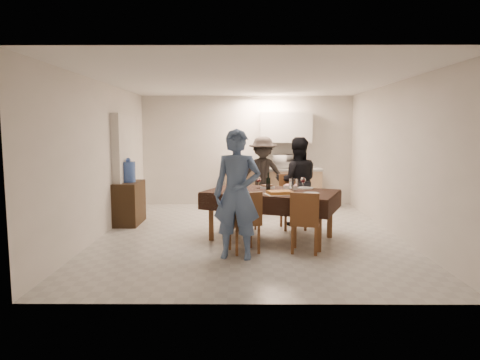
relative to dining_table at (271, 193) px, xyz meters
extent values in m
cube|color=#A09F9B|center=(-0.36, 0.32, -0.77)|extent=(5.00, 6.00, 0.02)
cube|color=white|center=(-0.36, 0.32, 1.83)|extent=(5.00, 6.00, 0.02)
cube|color=silver|center=(-0.36, 3.32, 0.53)|extent=(5.00, 0.02, 2.60)
cube|color=silver|center=(-0.36, -2.68, 0.53)|extent=(5.00, 0.02, 2.60)
cube|color=silver|center=(-2.86, 0.32, 0.53)|extent=(0.02, 6.00, 2.60)
cube|color=silver|center=(2.14, 0.32, 0.53)|extent=(0.02, 6.00, 2.60)
cube|color=beige|center=(-2.78, 1.52, 0.28)|extent=(0.15, 1.40, 2.10)
cube|color=tan|center=(0.24, 3.00, -0.34)|extent=(2.20, 0.60, 0.86)
cube|color=#A3A39F|center=(0.24, 3.00, 0.12)|extent=(2.24, 0.64, 0.05)
cube|color=silver|center=(0.54, 3.14, 1.08)|extent=(1.20, 0.34, 0.70)
cube|color=black|center=(0.00, 0.00, 0.02)|extent=(2.35, 1.88, 0.04)
cube|color=brown|center=(0.00, 0.00, -0.39)|extent=(0.07, 0.07, 0.76)
cube|color=brown|center=(-0.45, -0.75, -0.32)|extent=(0.53, 0.53, 0.05)
cube|color=brown|center=(-0.45, -0.94, -0.08)|extent=(0.40, 0.17, 0.44)
cube|color=brown|center=(0.45, -0.75, -0.33)|extent=(0.50, 0.50, 0.05)
cube|color=brown|center=(0.45, -0.94, -0.08)|extent=(0.41, 0.13, 0.44)
cube|color=brown|center=(-0.45, 0.75, -0.34)|extent=(0.52, 0.52, 0.05)
cube|color=brown|center=(-0.45, 0.57, -0.10)|extent=(0.38, 0.19, 0.43)
cube|color=brown|center=(0.45, 0.75, -0.29)|extent=(0.50, 0.50, 0.05)
cube|color=brown|center=(0.45, 0.55, -0.02)|extent=(0.45, 0.10, 0.48)
cube|color=black|center=(-2.64, 1.16, -0.36)|extent=(0.44, 0.87, 0.81)
cylinder|color=#3E63B9|center=(-2.64, 1.16, 0.23)|extent=(0.26, 0.26, 0.39)
cylinder|color=white|center=(0.35, -0.05, 0.14)|extent=(0.14, 0.14, 0.21)
cube|color=#A86A31|center=(0.10, -0.38, 0.06)|extent=(0.49, 0.42, 0.05)
cylinder|color=silver|center=(0.30, 0.18, 0.07)|extent=(0.18, 0.18, 0.07)
cylinder|color=silver|center=(-0.05, 0.28, 0.06)|extent=(0.22, 0.22, 0.04)
cylinder|color=silver|center=(-0.60, -0.30, 0.04)|extent=(0.27, 0.27, 0.02)
cylinder|color=silver|center=(0.60, -0.30, 0.04)|extent=(0.24, 0.24, 0.01)
cylinder|color=silver|center=(-0.60, 0.30, 0.05)|extent=(0.29, 0.29, 0.02)
cylinder|color=silver|center=(0.60, 0.30, 0.04)|extent=(0.27, 0.27, 0.02)
imported|color=silver|center=(0.53, 3.00, 0.30)|extent=(0.57, 0.39, 0.32)
imported|color=#4F6995|center=(-0.55, -1.05, 0.14)|extent=(0.72, 0.53, 1.81)
imported|color=black|center=(0.55, 1.05, 0.06)|extent=(0.82, 0.64, 1.66)
imported|color=black|center=(-0.02, 2.55, 0.06)|extent=(1.06, 0.61, 1.65)
camera|label=1|loc=(-0.48, -6.91, 1.02)|focal=32.00mm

